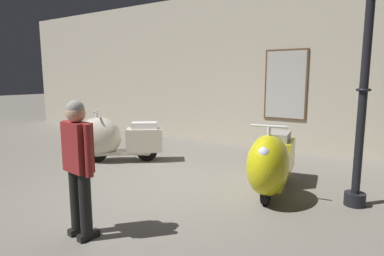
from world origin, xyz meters
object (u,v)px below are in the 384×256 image
(scooter_0, at_px, (113,139))
(scooter_1, at_px, (272,162))
(lamppost, at_px, (363,93))
(visitor_0, at_px, (78,160))

(scooter_0, xyz_separation_m, scooter_1, (3.48, -0.10, 0.02))
(scooter_1, height_order, lamppost, lamppost)
(lamppost, height_order, visitor_0, lamppost)
(scooter_1, bearing_deg, lamppost, 93.75)
(scooter_0, distance_m, lamppost, 4.71)
(scooter_1, distance_m, visitor_0, 2.76)
(lamppost, bearing_deg, visitor_0, -132.15)
(lamppost, bearing_deg, scooter_0, -177.86)
(scooter_1, bearing_deg, scooter_0, -101.91)
(scooter_0, height_order, scooter_1, scooter_1)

